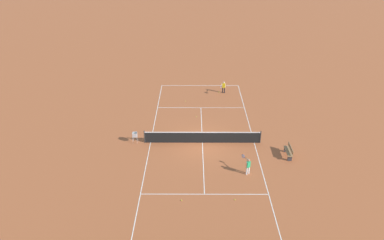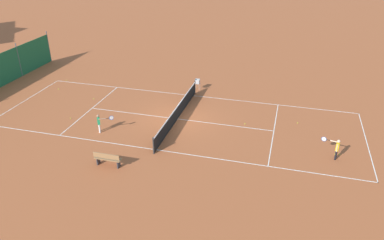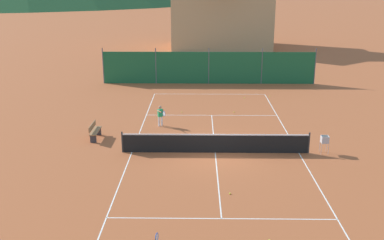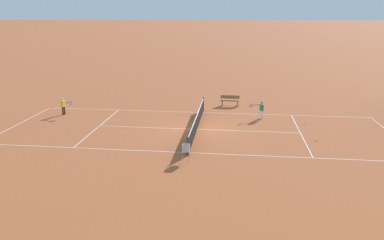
{
  "view_description": "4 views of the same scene",
  "coord_description": "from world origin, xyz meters",
  "px_view_note": "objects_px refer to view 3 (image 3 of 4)",
  "views": [
    {
      "loc": [
        0.74,
        25.39,
        15.23
      ],
      "look_at": [
        0.83,
        -2.19,
        0.88
      ],
      "focal_mm": 35.0,
      "sensor_mm": 36.0,
      "label": 1
    },
    {
      "loc": [
        -21.42,
        -6.88,
        11.44
      ],
      "look_at": [
        -1.11,
        -1.32,
        0.65
      ],
      "focal_mm": 35.0,
      "sensor_mm": 36.0,
      "label": 2
    },
    {
      "loc": [
        -0.85,
        -20.56,
        8.07
      ],
      "look_at": [
        -1.17,
        2.37,
        0.94
      ],
      "focal_mm": 42.0,
      "sensor_mm": 36.0,
      "label": 3
    },
    {
      "loc": [
        22.47,
        2.32,
        7.21
      ],
      "look_at": [
        1.68,
        -0.12,
        1.1
      ],
      "focal_mm": 35.0,
      "sensor_mm": 36.0,
      "label": 4
    }
  ],
  "objects_px": {
    "tennis_ball_far_corner": "(182,112)",
    "alpine_chalet": "(221,0)",
    "tennis_ball_alley_right": "(270,96)",
    "tennis_ball_service_box": "(230,194)",
    "tennis_ball_near_corner": "(234,112)",
    "ball_hopper": "(325,140)",
    "courtside_bench": "(95,131)",
    "tennis_ball_by_net_left": "(244,98)",
    "tennis_ball_mid_court": "(269,240)",
    "tennis_net": "(215,143)",
    "player_far_service": "(160,114)"
  },
  "relations": [
    {
      "from": "tennis_ball_far_corner",
      "to": "alpine_chalet",
      "type": "height_order",
      "value": "alpine_chalet"
    },
    {
      "from": "tennis_ball_alley_right",
      "to": "alpine_chalet",
      "type": "relative_size",
      "value": 0.01
    },
    {
      "from": "tennis_ball_alley_right",
      "to": "tennis_ball_service_box",
      "type": "bearing_deg",
      "value": -104.08
    },
    {
      "from": "tennis_ball_near_corner",
      "to": "tennis_ball_far_corner",
      "type": "bearing_deg",
      "value": -178.94
    },
    {
      "from": "tennis_ball_service_box",
      "to": "ball_hopper",
      "type": "distance_m",
      "value": 6.67
    },
    {
      "from": "courtside_bench",
      "to": "ball_hopper",
      "type": "bearing_deg",
      "value": -9.43
    },
    {
      "from": "tennis_ball_by_net_left",
      "to": "alpine_chalet",
      "type": "relative_size",
      "value": 0.01
    },
    {
      "from": "ball_hopper",
      "to": "tennis_ball_far_corner",
      "type": "bearing_deg",
      "value": 135.88
    },
    {
      "from": "tennis_ball_mid_court",
      "to": "alpine_chalet",
      "type": "height_order",
      "value": "alpine_chalet"
    },
    {
      "from": "tennis_ball_alley_right",
      "to": "tennis_ball_near_corner",
      "type": "height_order",
      "value": "same"
    },
    {
      "from": "tennis_ball_by_net_left",
      "to": "courtside_bench",
      "type": "xyz_separation_m",
      "value": [
        -8.81,
        -8.78,
        0.42
      ]
    },
    {
      "from": "tennis_ball_near_corner",
      "to": "tennis_ball_by_net_left",
      "type": "distance_m",
      "value": 3.82
    },
    {
      "from": "tennis_ball_alley_right",
      "to": "tennis_ball_mid_court",
      "type": "bearing_deg",
      "value": -98.61
    },
    {
      "from": "tennis_net",
      "to": "player_far_service",
      "type": "height_order",
      "value": "player_far_service"
    },
    {
      "from": "tennis_ball_mid_court",
      "to": "tennis_ball_by_net_left",
      "type": "bearing_deg",
      "value": 86.95
    },
    {
      "from": "tennis_ball_near_corner",
      "to": "tennis_ball_by_net_left",
      "type": "bearing_deg",
      "value": 74.54
    },
    {
      "from": "tennis_ball_far_corner",
      "to": "tennis_ball_alley_right",
      "type": "distance_m",
      "value": 7.55
    },
    {
      "from": "tennis_ball_service_box",
      "to": "tennis_ball_mid_court",
      "type": "bearing_deg",
      "value": -72.41
    },
    {
      "from": "tennis_ball_alley_right",
      "to": "alpine_chalet",
      "type": "xyz_separation_m",
      "value": [
        -2.41,
        25.58,
        5.79
      ]
    },
    {
      "from": "tennis_ball_far_corner",
      "to": "tennis_ball_mid_court",
      "type": "distance_m",
      "value": 15.19
    },
    {
      "from": "tennis_ball_service_box",
      "to": "tennis_net",
      "type": "bearing_deg",
      "value": 95.38
    },
    {
      "from": "tennis_ball_service_box",
      "to": "tennis_ball_by_net_left",
      "type": "distance_m",
      "value": 15.36
    },
    {
      "from": "ball_hopper",
      "to": "tennis_net",
      "type": "bearing_deg",
      "value": -179.88
    },
    {
      "from": "tennis_ball_near_corner",
      "to": "courtside_bench",
      "type": "distance_m",
      "value": 9.32
    },
    {
      "from": "player_far_service",
      "to": "tennis_ball_by_net_left",
      "type": "bearing_deg",
      "value": 50.21
    },
    {
      "from": "tennis_ball_mid_court",
      "to": "tennis_ball_near_corner",
      "type": "distance_m",
      "value": 14.87
    },
    {
      "from": "player_far_service",
      "to": "tennis_ball_alley_right",
      "type": "xyz_separation_m",
      "value": [
        7.38,
        7.07,
        -0.68
      ]
    },
    {
      "from": "courtside_bench",
      "to": "alpine_chalet",
      "type": "bearing_deg",
      "value": 76.6
    },
    {
      "from": "tennis_ball_mid_court",
      "to": "alpine_chalet",
      "type": "bearing_deg",
      "value": 89.39
    },
    {
      "from": "tennis_ball_alley_right",
      "to": "tennis_ball_service_box",
      "type": "xyz_separation_m",
      "value": [
        -3.94,
        -15.71,
        0.0
      ]
    },
    {
      "from": "tennis_net",
      "to": "player_far_service",
      "type": "xyz_separation_m",
      "value": [
        -3.01,
        4.14,
        0.21
      ]
    },
    {
      "from": "player_far_service",
      "to": "tennis_ball_far_corner",
      "type": "distance_m",
      "value": 3.13
    },
    {
      "from": "tennis_ball_far_corner",
      "to": "tennis_ball_by_net_left",
      "type": "relative_size",
      "value": 1.0
    },
    {
      "from": "tennis_ball_far_corner",
      "to": "tennis_ball_by_net_left",
      "type": "height_order",
      "value": "same"
    },
    {
      "from": "player_far_service",
      "to": "courtside_bench",
      "type": "relative_size",
      "value": 0.81
    },
    {
      "from": "tennis_ball_by_net_left",
      "to": "ball_hopper",
      "type": "relative_size",
      "value": 0.07
    },
    {
      "from": "tennis_ball_service_box",
      "to": "alpine_chalet",
      "type": "relative_size",
      "value": 0.01
    },
    {
      "from": "player_far_service",
      "to": "tennis_ball_alley_right",
      "type": "relative_size",
      "value": 18.43
    },
    {
      "from": "tennis_net",
      "to": "tennis_ball_by_net_left",
      "type": "relative_size",
      "value": 139.09
    },
    {
      "from": "tennis_net",
      "to": "tennis_ball_alley_right",
      "type": "height_order",
      "value": "tennis_net"
    },
    {
      "from": "tennis_net",
      "to": "tennis_ball_near_corner",
      "type": "distance_m",
      "value": 7.21
    },
    {
      "from": "alpine_chalet",
      "to": "courtside_bench",
      "type": "bearing_deg",
      "value": -103.4
    },
    {
      "from": "player_far_service",
      "to": "tennis_ball_far_corner",
      "type": "height_order",
      "value": "player_far_service"
    },
    {
      "from": "tennis_ball_service_box",
      "to": "ball_hopper",
      "type": "bearing_deg",
      "value": 42.76
    },
    {
      "from": "tennis_net",
      "to": "alpine_chalet",
      "type": "height_order",
      "value": "alpine_chalet"
    },
    {
      "from": "tennis_ball_near_corner",
      "to": "alpine_chalet",
      "type": "distance_m",
      "value": 30.31
    },
    {
      "from": "tennis_ball_by_net_left",
      "to": "tennis_net",
      "type": "bearing_deg",
      "value": -102.96
    },
    {
      "from": "tennis_ball_far_corner",
      "to": "tennis_ball_mid_court",
      "type": "relative_size",
      "value": 1.0
    },
    {
      "from": "tennis_net",
      "to": "player_far_service",
      "type": "distance_m",
      "value": 5.13
    },
    {
      "from": "tennis_net",
      "to": "tennis_ball_mid_court",
      "type": "xyz_separation_m",
      "value": [
        1.48,
        -7.83,
        -0.47
      ]
    }
  ]
}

